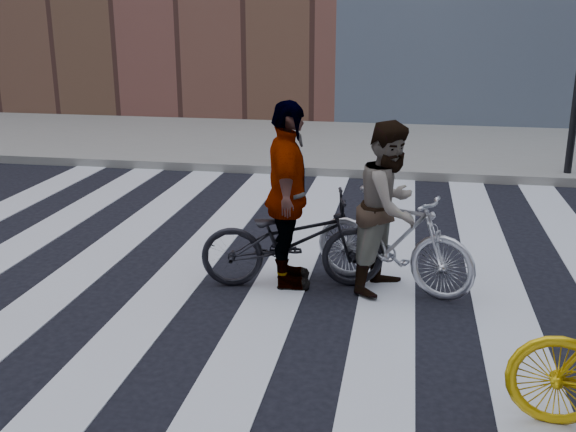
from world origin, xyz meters
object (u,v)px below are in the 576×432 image
(rider_mid, at_px, (390,207))
(rider_rear, at_px, (288,196))
(bike_silver_mid, at_px, (393,240))
(bike_dark_rear, at_px, (292,241))

(rider_mid, height_order, rider_rear, rider_rear)
(bike_silver_mid, height_order, rider_rear, rider_rear)
(bike_silver_mid, xyz_separation_m, rider_rear, (-1.06, -0.10, 0.43))
(rider_rear, bearing_deg, rider_mid, -94.75)
(bike_dark_rear, relative_size, rider_mid, 1.08)
(bike_silver_mid, relative_size, rider_mid, 1.00)
(bike_dark_rear, height_order, rider_rear, rider_rear)
(bike_silver_mid, xyz_separation_m, rider_mid, (-0.05, 0.00, 0.34))
(bike_dark_rear, relative_size, rider_rear, 0.97)
(bike_dark_rear, distance_m, rider_rear, 0.47)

